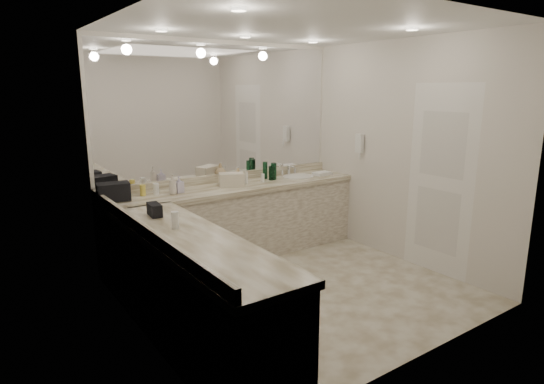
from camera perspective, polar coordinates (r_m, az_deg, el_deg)
floor at (r=4.83m, az=3.10°, el=-12.12°), size 3.20×3.20×0.00m
ceiling at (r=4.42m, az=3.53°, el=20.13°), size 3.20×3.20×0.00m
wall_back at (r=5.68m, az=-6.14°, el=5.32°), size 3.20×0.02×2.60m
wall_left at (r=3.69m, az=-16.64°, el=0.75°), size 0.02×3.00×2.60m
wall_right at (r=5.57m, az=16.40°, el=4.71°), size 0.02×3.00×2.60m
vanity_back_base at (r=5.61m, az=-4.43°, el=-3.95°), size 3.20×0.60×0.84m
vanity_back_top at (r=5.49m, az=-4.46°, el=0.53°), size 3.20×0.64×0.06m
vanity_left_base at (r=3.80m, az=-9.89°, el=-12.55°), size 0.60×2.40×0.84m
vanity_left_top at (r=3.64m, az=-10.02°, el=-6.10°), size 0.64×2.42×0.06m
backsplash_back at (r=5.72m, az=-5.96°, el=1.82°), size 3.20×0.04×0.10m
backsplash_left at (r=3.78m, az=-16.01°, el=-4.41°), size 0.04×3.00×0.10m
mirror_back at (r=5.63m, az=-6.19°, el=10.10°), size 3.12×0.01×1.55m
mirror_left at (r=3.63m, az=-16.94°, el=8.13°), size 0.01×2.92×1.55m
sink at (r=6.02m, az=3.29°, el=1.89°), size 0.44×0.44×0.03m
faucet at (r=6.17m, az=2.09°, el=2.88°), size 0.24×0.16×0.14m
wall_phone at (r=5.99m, az=10.92°, el=6.02°), size 0.06×0.10×0.24m
door at (r=5.30m, az=20.33°, el=1.30°), size 0.02×0.82×2.10m
black_toiletry_bag at (r=4.96m, az=-19.28°, el=-0.06°), size 0.35×0.25×0.18m
black_bag_spill at (r=4.28m, az=-14.52°, el=-2.20°), size 0.11×0.22×0.11m
cream_cosmetic_case at (r=5.42m, az=-5.10°, el=1.59°), size 0.34×0.28×0.17m
hand_towel at (r=6.17m, az=6.32°, el=2.33°), size 0.24×0.16×0.04m
lotion_left at (r=3.86m, az=-12.09°, el=-3.44°), size 0.06×0.06×0.15m
soap_bottle_a at (r=5.12m, az=-12.35°, el=0.97°), size 0.11×0.11×0.22m
soap_bottle_b at (r=5.18m, az=-11.59°, el=0.95°), size 0.09×0.09×0.19m
soap_bottle_c at (r=5.56m, az=-4.29°, el=2.02°), size 0.18×0.18×0.19m
green_bottle_0 at (r=5.77m, az=-0.06°, el=2.40°), size 0.07×0.07×0.18m
green_bottle_1 at (r=5.86m, az=-0.87°, el=2.75°), size 0.06×0.06×0.22m
green_bottle_2 at (r=5.80m, az=0.21°, el=2.62°), size 0.07×0.07×0.22m
amenity_bottle_0 at (r=5.13m, az=-15.91°, el=0.22°), size 0.06×0.06×0.12m
amenity_bottle_1 at (r=5.67m, az=-1.18°, el=1.79°), size 0.05×0.05×0.10m
amenity_bottle_2 at (r=5.15m, az=-14.35°, el=0.38°), size 0.07×0.07×0.12m
amenity_bottle_3 at (r=5.56m, az=-3.25°, el=1.79°), size 0.04×0.04×0.15m
amenity_bottle_4 at (r=5.45m, az=-4.52°, el=1.41°), size 0.04×0.04×0.12m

